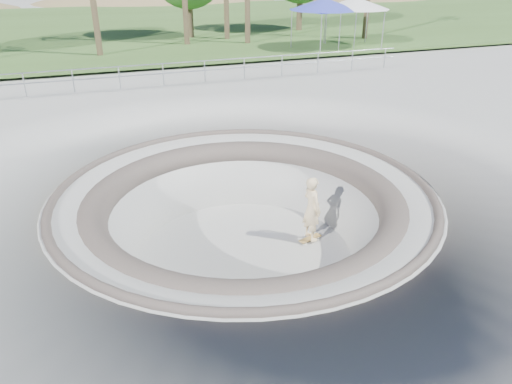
# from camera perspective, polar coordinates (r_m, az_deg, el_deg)

# --- Properties ---
(ground) EXTENTS (180.00, 180.00, 0.00)m
(ground) POSITION_cam_1_polar(r_m,az_deg,el_deg) (13.41, -1.37, -0.01)
(ground) COLOR gray
(ground) RESTS_ON ground
(skate_bowl) EXTENTS (14.00, 14.00, 4.10)m
(skate_bowl) POSITION_cam_1_polar(r_m,az_deg,el_deg) (14.30, -1.29, -6.63)
(skate_bowl) COLOR gray
(skate_bowl) RESTS_ON ground
(grass_strip) EXTENTS (180.00, 36.00, 0.12)m
(grass_strip) POSITION_cam_1_polar(r_m,az_deg,el_deg) (45.98, -15.53, 17.82)
(grass_strip) COLOR #335220
(grass_strip) RESTS_ON ground
(distant_hills) EXTENTS (103.20, 45.00, 28.60)m
(distant_hills) POSITION_cam_1_polar(r_m,az_deg,el_deg) (70.25, -13.54, 14.47)
(distant_hills) COLOR olive
(distant_hills) RESTS_ON ground
(safety_railing) EXTENTS (25.00, 0.06, 1.03)m
(safety_railing) POSITION_cam_1_polar(r_m,az_deg,el_deg) (24.33, -10.56, 13.11)
(safety_railing) COLOR #919599
(safety_railing) RESTS_ON ground
(skateboard) EXTENTS (0.79, 0.44, 0.08)m
(skateboard) POSITION_cam_1_polar(r_m,az_deg,el_deg) (14.94, 6.21, -5.29)
(skateboard) COLOR olive
(skateboard) RESTS_ON ground
(skater) EXTENTS (0.57, 0.78, 1.96)m
(skater) POSITION_cam_1_polar(r_m,az_deg,el_deg) (14.45, 6.39, -1.91)
(skater) COLOR beige
(skater) RESTS_ON skateboard
(canopy_white) EXTENTS (5.90, 5.90, 3.03)m
(canopy_white) POSITION_cam_1_polar(r_m,az_deg,el_deg) (34.25, 11.32, 20.40)
(canopy_white) COLOR #919599
(canopy_white) RESTS_ON ground
(canopy_blue) EXTENTS (5.80, 5.80, 3.04)m
(canopy_blue) POSITION_cam_1_polar(r_m,az_deg,el_deg) (33.20, 7.82, 20.50)
(canopy_blue) COLOR #919599
(canopy_blue) RESTS_ON ground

